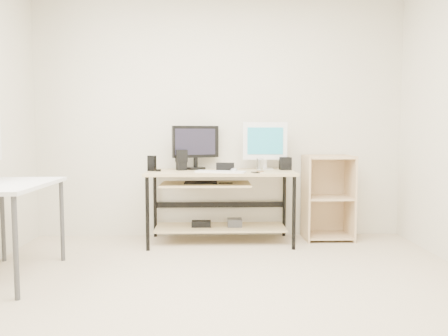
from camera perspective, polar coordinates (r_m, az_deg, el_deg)
room at (r=2.85m, az=-2.63°, el=8.17°), size 4.01×4.01×2.62m
desk at (r=4.50m, az=-0.80°, el=-3.05°), size 1.50×0.65×0.75m
side_table at (r=3.78m, az=-26.51°, el=-3.00°), size 0.60×1.00×0.75m
shelf_unit at (r=4.83m, az=13.28°, el=-3.68°), size 0.50×0.40×0.90m
black_monitor at (r=4.65m, az=-3.74°, el=3.09°), size 0.49×0.23×0.46m
white_imac at (r=4.64m, az=5.37°, el=3.37°), size 0.47×0.15×0.50m
keyboard at (r=4.28m, az=-0.44°, el=-0.48°), size 0.51×0.28×0.02m
mouse at (r=4.36m, az=1.31°, el=-0.26°), size 0.07×0.11×0.04m
center_speaker at (r=4.41m, az=0.16°, el=0.13°), size 0.19×0.10×0.09m
speaker_left at (r=4.57m, az=-5.59°, el=1.12°), size 0.14×0.14×0.21m
speaker_right at (r=4.63m, az=8.00°, el=0.58°), size 0.12×0.12×0.13m
audio_controller at (r=4.51m, az=-9.41°, el=0.62°), size 0.09×0.08×0.16m
volume_puck at (r=4.46m, az=-8.58°, el=-0.29°), size 0.07×0.07×0.02m
smartphone at (r=4.26m, az=4.12°, el=-0.58°), size 0.08×0.12×0.01m
coaster at (r=4.40m, az=4.71°, el=-0.44°), size 0.10×0.10×0.01m
drinking_glass at (r=4.39m, az=4.72°, el=0.45°), size 0.08×0.08×0.13m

